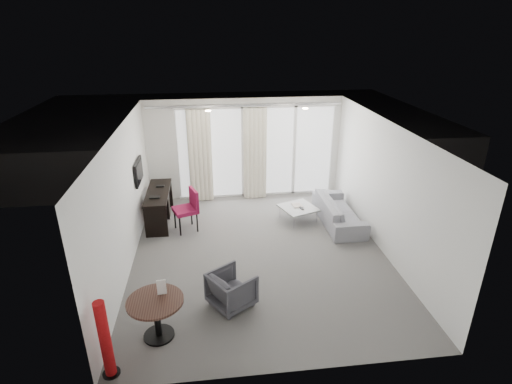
{
  "coord_description": "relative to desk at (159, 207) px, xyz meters",
  "views": [
    {
      "loc": [
        -0.91,
        -6.89,
        4.32
      ],
      "look_at": [
        0.0,
        0.6,
        1.1
      ],
      "focal_mm": 28.0,
      "sensor_mm": 36.0,
      "label": 1
    }
  ],
  "objects": [
    {
      "name": "desk_chair",
      "position": [
        0.62,
        -0.5,
        0.1
      ],
      "size": [
        0.66,
        0.64,
        0.96
      ],
      "primitive_type": null,
      "rotation": [
        0.0,
        0.0,
        0.35
      ],
      "color": "maroon",
      "rests_on": "floor"
    },
    {
      "name": "wall_right",
      "position": [
        4.63,
        -1.7,
        0.92
      ],
      "size": [
        0.0,
        6.0,
        2.6
      ],
      "primitive_type": "cube",
      "color": "silver",
      "rests_on": "ground"
    },
    {
      "name": "curtain_track",
      "position": [
        2.13,
        1.12,
        2.07
      ],
      "size": [
        4.8,
        0.04,
        0.04
      ],
      "primitive_type": null,
      "color": "#B2B2B7",
      "rests_on": "ceiling"
    },
    {
      "name": "desk",
      "position": [
        0.0,
        0.0,
        0.0
      ],
      "size": [
        0.5,
        1.61,
        0.76
      ],
      "primitive_type": null,
      "color": "black",
      "rests_on": "floor"
    },
    {
      "name": "curtain_left",
      "position": [
        0.98,
        1.12,
        0.82
      ],
      "size": [
        0.6,
        0.2,
        2.38
      ],
      "primitive_type": null,
      "color": "beige",
      "rests_on": "ground"
    },
    {
      "name": "tub_armchair",
      "position": [
        1.47,
        -3.21,
        -0.08
      ],
      "size": [
        0.91,
        0.9,
        0.6
      ],
      "primitive_type": "imported",
      "rotation": [
        0.0,
        0.0,
        2.16
      ],
      "color": "#39383E",
      "rests_on": "floor"
    },
    {
      "name": "tv",
      "position": [
        -0.33,
        -0.25,
        0.97
      ],
      "size": [
        0.05,
        0.8,
        0.5
      ],
      "primitive_type": null,
      "color": "black",
      "rests_on": "wall_left"
    },
    {
      "name": "curtain_right",
      "position": [
        2.38,
        1.12,
        0.82
      ],
      "size": [
        0.6,
        0.2,
        2.38
      ],
      "primitive_type": null,
      "color": "beige",
      "rests_on": "ground"
    },
    {
      "name": "remote",
      "position": [
        3.27,
        -0.43,
        -0.02
      ],
      "size": [
        0.09,
        0.15,
        0.02
      ],
      "primitive_type": null,
      "rotation": [
        0.0,
        0.0,
        0.29
      ],
      "color": "black",
      "rests_on": "coffee_table"
    },
    {
      "name": "floor",
      "position": [
        2.13,
        -1.7,
        -0.38
      ],
      "size": [
        5.0,
        6.0,
        0.0
      ],
      "primitive_type": "cube",
      "color": "#5A5855",
      "rests_on": "ground"
    },
    {
      "name": "ceiling",
      "position": [
        2.13,
        -1.7,
        2.22
      ],
      "size": [
        5.0,
        6.0,
        0.0
      ],
      "primitive_type": "cube",
      "color": "white",
      "rests_on": "ground"
    },
    {
      "name": "rattan_table",
      "position": [
        3.28,
        2.35,
        -0.15
      ],
      "size": [
        0.58,
        0.58,
        0.46
      ],
      "primitive_type": null,
      "rotation": [
        0.0,
        0.0,
        0.29
      ],
      "color": "#4F3B25",
      "rests_on": "terrace_slab"
    },
    {
      "name": "wall_front",
      "position": [
        2.13,
        -4.7,
        0.92
      ],
      "size": [
        5.0,
        0.0,
        2.6
      ],
      "primitive_type": "cube",
      "color": "silver",
      "rests_on": "ground"
    },
    {
      "name": "window_frame",
      "position": [
        2.43,
        1.27,
        0.82
      ],
      "size": [
        4.1,
        0.06,
        2.44
      ],
      "primitive_type": null,
      "color": "white",
      "rests_on": "ground"
    },
    {
      "name": "sofa",
      "position": [
        4.13,
        -0.55,
        -0.09
      ],
      "size": [
        0.77,
        1.96,
        0.57
      ],
      "primitive_type": "imported",
      "rotation": [
        0.0,
        0.0,
        1.57
      ],
      "color": "gray",
      "rests_on": "floor"
    },
    {
      "name": "magazine",
      "position": [
        3.21,
        -0.25,
        -0.02
      ],
      "size": [
        0.27,
        0.32,
        0.02
      ],
      "primitive_type": null,
      "rotation": [
        0.0,
        0.0,
        0.12
      ],
      "color": "gray",
      "rests_on": "coffee_table"
    },
    {
      "name": "balustrade",
      "position": [
        2.43,
        4.25,
        0.12
      ],
      "size": [
        5.5,
        0.06,
        1.05
      ],
      "primitive_type": null,
      "color": "#B2B2B7",
      "rests_on": "terrace_slab"
    },
    {
      "name": "coffee_table",
      "position": [
        3.22,
        -0.34,
        -0.21
      ],
      "size": [
        0.97,
        0.97,
        0.34
      ],
      "primitive_type": null,
      "rotation": [
        0.0,
        0.0,
        0.36
      ],
      "color": "gray",
      "rests_on": "floor"
    },
    {
      "name": "terrace_slab",
      "position": [
        2.43,
        2.8,
        -0.44
      ],
      "size": [
        5.6,
        3.0,
        0.12
      ],
      "primitive_type": "cube",
      "color": "#4D4D50",
      "rests_on": "ground"
    },
    {
      "name": "downlight_a",
      "position": [
        1.23,
        -0.1,
        2.21
      ],
      "size": [
        0.12,
        0.12,
        0.02
      ],
      "primitive_type": "cylinder",
      "color": "#FFE0B2",
      "rests_on": "ceiling"
    },
    {
      "name": "wall_left",
      "position": [
        -0.37,
        -1.7,
        0.92
      ],
      "size": [
        0.0,
        6.0,
        2.6
      ],
      "primitive_type": "cube",
      "color": "silver",
      "rests_on": "ground"
    },
    {
      "name": "red_lamp",
      "position": [
        -0.22,
        -4.44,
        0.21
      ],
      "size": [
        0.26,
        0.26,
        1.17
      ],
      "primitive_type": "cylinder",
      "rotation": [
        0.0,
        0.0,
        -0.1
      ],
      "color": "#9E0C0F",
      "rests_on": "floor"
    },
    {
      "name": "downlight_b",
      "position": [
        3.33,
        -0.1,
        2.21
      ],
      "size": [
        0.12,
        0.12,
        0.02
      ],
      "primitive_type": "cylinder",
      "color": "#FFE0B2",
      "rests_on": "ceiling"
    },
    {
      "name": "window_panel",
      "position": [
        2.43,
        1.29,
        0.82
      ],
      "size": [
        4.0,
        0.02,
        2.38
      ],
      "primitive_type": null,
      "color": "white",
      "rests_on": "ground"
    },
    {
      "name": "rattan_chair_b",
      "position": [
        4.07,
        3.18,
        0.01
      ],
      "size": [
        0.64,
        0.64,
        0.77
      ],
      "primitive_type": null,
      "rotation": [
        0.0,
        0.0,
        0.26
      ],
      "color": "#4F3B25",
      "rests_on": "terrace_slab"
    },
    {
      "name": "menu_card",
      "position": [
        0.43,
        -3.67,
        0.34
      ],
      "size": [
        0.13,
        0.03,
        0.24
      ],
      "primitive_type": null,
      "rotation": [
        0.0,
        0.0,
        0.07
      ],
      "color": "white",
      "rests_on": "round_table"
    },
    {
      "name": "rattan_chair_a",
      "position": [
        3.12,
        2.71,
        0.05
      ],
      "size": [
        0.59,
        0.59,
        0.86
      ],
      "primitive_type": null,
      "rotation": [
        0.0,
        0.0,
        -0.02
      ],
      "color": "#4F3B25",
      "rests_on": "terrace_slab"
    },
    {
      "name": "round_table",
      "position": [
        0.34,
        -3.81,
        -0.05
      ],
      "size": [
        1.07,
        1.07,
        0.66
      ],
      "primitive_type": null,
      "rotation": [
        0.0,
        0.0,
        -0.38
      ],
      "color": "#3B231A",
      "rests_on": "floor"
    }
  ]
}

